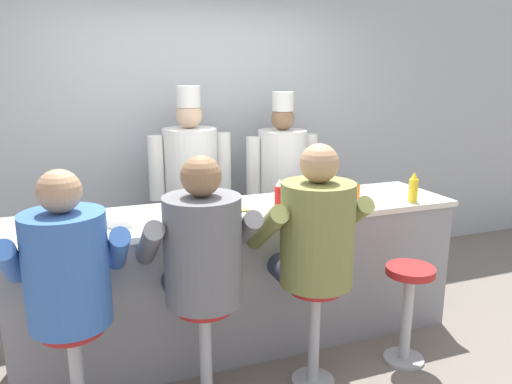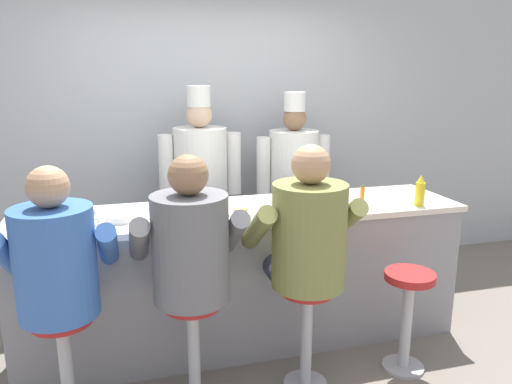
{
  "view_description": "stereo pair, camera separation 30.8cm",
  "coord_description": "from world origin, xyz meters",
  "px_view_note": "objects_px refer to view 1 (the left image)",
  "views": [
    {
      "loc": [
        -1.08,
        -2.75,
        1.9
      ],
      "look_at": [
        0.08,
        0.32,
        1.1
      ],
      "focal_mm": 35.0,
      "sensor_mm": 36.0,
      "label": 1
    },
    {
      "loc": [
        -0.79,
        -2.84,
        1.9
      ],
      "look_at": [
        0.08,
        0.32,
        1.1
      ],
      "focal_mm": 35.0,
      "sensor_mm": 36.0,
      "label": 2
    }
  ],
  "objects_px": {
    "diner_seated_blue": "(67,275)",
    "water_pitcher_clear": "(313,192)",
    "ketchup_bottle_red": "(279,196)",
    "coffee_mug_white": "(90,228)",
    "cook_in_whites_near": "(191,183)",
    "diner_seated_grey": "(201,255)",
    "diner_seated_olive": "(314,238)",
    "breakfast_plate": "(242,212)",
    "mustard_bottle_yellow": "(413,188)",
    "hot_sauce_bottle_orange": "(358,192)",
    "coffee_mug_blue": "(81,219)",
    "empty_stool_round": "(408,299)",
    "cook_in_whites_far": "(282,180)",
    "cereal_bowl": "(121,222)"
  },
  "relations": [
    {
      "from": "empty_stool_round",
      "to": "cook_in_whites_far",
      "type": "bearing_deg",
      "value": 98.76
    },
    {
      "from": "water_pitcher_clear",
      "to": "breakfast_plate",
      "type": "bearing_deg",
      "value": -175.98
    },
    {
      "from": "cereal_bowl",
      "to": "diner_seated_grey",
      "type": "relative_size",
      "value": 0.11
    },
    {
      "from": "diner_seated_blue",
      "to": "empty_stool_round",
      "type": "bearing_deg",
      "value": -0.98
    },
    {
      "from": "water_pitcher_clear",
      "to": "diner_seated_grey",
      "type": "xyz_separation_m",
      "value": [
        -0.95,
        -0.54,
        -0.15
      ]
    },
    {
      "from": "water_pitcher_clear",
      "to": "coffee_mug_blue",
      "type": "xyz_separation_m",
      "value": [
        -1.54,
        0.05,
        -0.05
      ]
    },
    {
      "from": "ketchup_bottle_red",
      "to": "hot_sauce_bottle_orange",
      "type": "relative_size",
      "value": 1.76
    },
    {
      "from": "ketchup_bottle_red",
      "to": "hot_sauce_bottle_orange",
      "type": "height_order",
      "value": "ketchup_bottle_red"
    },
    {
      "from": "diner_seated_blue",
      "to": "water_pitcher_clear",
      "type": "bearing_deg",
      "value": 18.43
    },
    {
      "from": "water_pitcher_clear",
      "to": "cereal_bowl",
      "type": "xyz_separation_m",
      "value": [
        -1.32,
        -0.02,
        -0.07
      ]
    },
    {
      "from": "mustard_bottle_yellow",
      "to": "cook_in_whites_far",
      "type": "distance_m",
      "value": 1.26
    },
    {
      "from": "water_pitcher_clear",
      "to": "diner_seated_olive",
      "type": "xyz_separation_m",
      "value": [
        -0.27,
        -0.54,
        -0.14
      ]
    },
    {
      "from": "cereal_bowl",
      "to": "water_pitcher_clear",
      "type": "bearing_deg",
      "value": 0.89
    },
    {
      "from": "water_pitcher_clear",
      "to": "coffee_mug_white",
      "type": "height_order",
      "value": "water_pitcher_clear"
    },
    {
      "from": "hot_sauce_bottle_orange",
      "to": "cook_in_whites_far",
      "type": "xyz_separation_m",
      "value": [
        -0.18,
        0.96,
        -0.09
      ]
    },
    {
      "from": "mustard_bottle_yellow",
      "to": "diner_seated_blue",
      "type": "bearing_deg",
      "value": -171.18
    },
    {
      "from": "cook_in_whites_near",
      "to": "coffee_mug_blue",
      "type": "bearing_deg",
      "value": -134.26
    },
    {
      "from": "coffee_mug_white",
      "to": "cook_in_whites_near",
      "type": "distance_m",
      "value": 1.41
    },
    {
      "from": "coffee_mug_white",
      "to": "diner_seated_grey",
      "type": "relative_size",
      "value": 0.08
    },
    {
      "from": "hot_sauce_bottle_orange",
      "to": "diner_seated_olive",
      "type": "distance_m",
      "value": 0.83
    },
    {
      "from": "coffee_mug_blue",
      "to": "cook_in_whites_near",
      "type": "relative_size",
      "value": 0.07
    },
    {
      "from": "mustard_bottle_yellow",
      "to": "diner_seated_grey",
      "type": "height_order",
      "value": "diner_seated_grey"
    },
    {
      "from": "ketchup_bottle_red",
      "to": "diner_seated_blue",
      "type": "relative_size",
      "value": 0.16
    },
    {
      "from": "empty_stool_round",
      "to": "breakfast_plate",
      "type": "bearing_deg",
      "value": 150.44
    },
    {
      "from": "cook_in_whites_near",
      "to": "diner_seated_olive",
      "type": "bearing_deg",
      "value": -76.16
    },
    {
      "from": "coffee_mug_blue",
      "to": "diner_seated_blue",
      "type": "relative_size",
      "value": 0.09
    },
    {
      "from": "ketchup_bottle_red",
      "to": "diner_seated_olive",
      "type": "distance_m",
      "value": 0.49
    },
    {
      "from": "diner_seated_blue",
      "to": "breakfast_plate",
      "type": "bearing_deg",
      "value": 24.81
    },
    {
      "from": "water_pitcher_clear",
      "to": "diner_seated_olive",
      "type": "height_order",
      "value": "diner_seated_olive"
    },
    {
      "from": "cook_in_whites_near",
      "to": "breakfast_plate",
      "type": "bearing_deg",
      "value": -84.26
    },
    {
      "from": "water_pitcher_clear",
      "to": "mustard_bottle_yellow",
      "type": "bearing_deg",
      "value": -14.26
    },
    {
      "from": "mustard_bottle_yellow",
      "to": "diner_seated_blue",
      "type": "xyz_separation_m",
      "value": [
        -2.35,
        -0.36,
        -0.17
      ]
    },
    {
      "from": "mustard_bottle_yellow",
      "to": "coffee_mug_white",
      "type": "bearing_deg",
      "value": 178.96
    },
    {
      "from": "coffee_mug_blue",
      "to": "coffee_mug_white",
      "type": "bearing_deg",
      "value": -77.71
    },
    {
      "from": "diner_seated_grey",
      "to": "cook_in_whites_far",
      "type": "distance_m",
      "value": 1.88
    },
    {
      "from": "diner_seated_olive",
      "to": "cook_in_whites_near",
      "type": "height_order",
      "value": "cook_in_whites_near"
    },
    {
      "from": "coffee_mug_blue",
      "to": "hot_sauce_bottle_orange",
      "type": "bearing_deg",
      "value": -1.68
    },
    {
      "from": "water_pitcher_clear",
      "to": "cook_in_whites_far",
      "type": "bearing_deg",
      "value": 79.19
    },
    {
      "from": "cereal_bowl",
      "to": "coffee_mug_blue",
      "type": "xyz_separation_m",
      "value": [
        -0.22,
        0.07,
        0.02
      ]
    },
    {
      "from": "ketchup_bottle_red",
      "to": "breakfast_plate",
      "type": "height_order",
      "value": "ketchup_bottle_red"
    },
    {
      "from": "hot_sauce_bottle_orange",
      "to": "breakfast_plate",
      "type": "bearing_deg",
      "value": -178.17
    },
    {
      "from": "water_pitcher_clear",
      "to": "diner_seated_blue",
      "type": "distance_m",
      "value": 1.73
    },
    {
      "from": "cook_in_whites_far",
      "to": "water_pitcher_clear",
      "type": "bearing_deg",
      "value": -100.81
    },
    {
      "from": "empty_stool_round",
      "to": "ketchup_bottle_red",
      "type": "bearing_deg",
      "value": 144.77
    },
    {
      "from": "diner_seated_grey",
      "to": "diner_seated_olive",
      "type": "height_order",
      "value": "diner_seated_olive"
    },
    {
      "from": "cook_in_whites_near",
      "to": "cook_in_whites_far",
      "type": "distance_m",
      "value": 0.82
    },
    {
      "from": "diner_seated_grey",
      "to": "empty_stool_round",
      "type": "xyz_separation_m",
      "value": [
        1.37,
        -0.04,
        -0.48
      ]
    },
    {
      "from": "breakfast_plate",
      "to": "coffee_mug_white",
      "type": "bearing_deg",
      "value": -173.9
    },
    {
      "from": "mustard_bottle_yellow",
      "to": "diner_seated_olive",
      "type": "xyz_separation_m",
      "value": [
        -0.98,
        -0.36,
        -0.14
      ]
    },
    {
      "from": "diner_seated_blue",
      "to": "empty_stool_round",
      "type": "height_order",
      "value": "diner_seated_blue"
    }
  ]
}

